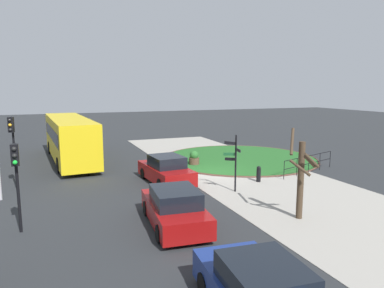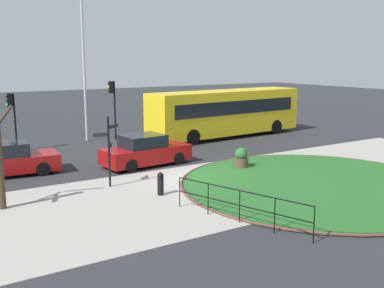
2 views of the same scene
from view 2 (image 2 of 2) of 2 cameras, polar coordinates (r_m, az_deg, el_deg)
ground at (r=20.84m, az=0.73°, el=-4.12°), size 120.00×120.00×0.00m
sidewalk_paving at (r=19.29m, az=3.93°, el=-5.34°), size 32.00×8.08×0.02m
grass_island at (r=20.24m, az=15.26°, el=-4.81°), size 11.34×11.34×0.10m
grass_kerb_ring at (r=20.23m, az=15.26°, el=-4.80°), size 11.65×11.65×0.11m
signpost_directional at (r=19.22m, az=-10.31°, el=-0.31°), size 1.22×0.64×2.97m
bollard_foreground at (r=18.03m, az=-3.93°, el=-4.93°), size 0.25×0.25×0.93m
railing_grass_edge at (r=15.03m, az=5.94°, el=-7.17°), size 1.64×4.93×1.12m
bus_yellow at (r=31.26m, az=4.26°, el=3.97°), size 11.65×3.24×3.16m
car_near_lane at (r=22.66m, az=-21.98°, el=-1.88°), size 4.57×2.25×1.52m
car_oncoming at (r=23.06m, az=-5.82°, el=-0.91°), size 4.54×2.21×1.57m
traffic_light_near at (r=30.43m, az=-9.87°, el=5.77°), size 0.49×0.31×3.84m
traffic_light_far at (r=28.01m, az=-21.52°, el=4.06°), size 0.49×0.26×3.35m
lamppost_tall at (r=30.27m, az=-13.29°, el=9.68°), size 0.32×0.32×9.32m
planter_near_signpost at (r=22.39m, az=6.11°, el=-1.89°), size 0.71×0.71×1.04m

